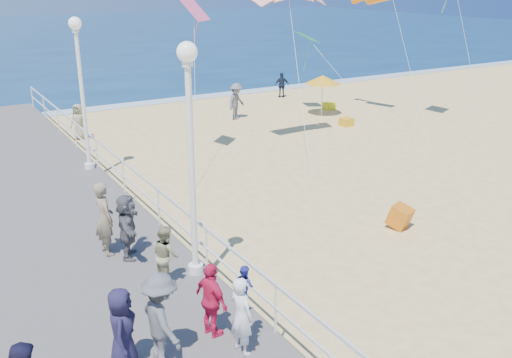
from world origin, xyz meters
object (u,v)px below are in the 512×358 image
spectator_4 (122,330)px  spectator_6 (104,218)px  beach_walker_c (79,122)px  beach_umbrella (323,80)px  lamp_post_mid (190,138)px  spectator_2 (161,320)px  woman_holding_toddler (242,316)px  beach_chair_left (346,122)px  spectator_3 (212,300)px  beach_chair_right (329,106)px  beach_walker_b (282,85)px  toddler_held (244,286)px  beach_walker_a (236,101)px  box_kite (400,219)px  spectator_1 (166,255)px  spectator_5 (127,226)px  lamp_post_far (81,79)px

spectator_4 → spectator_6: bearing=13.4°
beach_walker_c → beach_umbrella: bearing=35.8°
lamp_post_mid → spectator_2: bearing=-125.1°
woman_holding_toddler → beach_chair_left: 19.20m
spectator_3 → beach_walker_c: 17.18m
beach_chair_right → beach_walker_b: bearing=95.6°
toddler_held → beach_walker_a: size_ratio=0.44×
lamp_post_mid → beach_walker_c: (1.11, 14.65, -2.85)m
spectator_6 → box_kite: size_ratio=3.15×
beach_walker_a → box_kite: (-2.53, -14.38, -0.63)m
spectator_3 → spectator_6: size_ratio=0.80×
lamp_post_mid → beach_umbrella: bearing=43.7°
spectator_1 → beach_walker_c: spectator_1 is taller
spectator_2 → beach_walker_c: spectator_2 is taller
spectator_5 → box_kite: spectator_5 is taller
spectator_3 → box_kite: bearing=-82.1°
woman_holding_toddler → spectator_4: bearing=62.4°
box_kite → beach_chair_left: bearing=36.2°
spectator_4 → beach_umbrella: size_ratio=0.73×
spectator_3 → spectator_4: size_ratio=0.97×
beach_chair_right → lamp_post_mid: bearing=-136.7°
spectator_3 → spectator_2: bearing=94.0°
beach_walker_c → spectator_4: bearing=-57.7°
lamp_post_mid → beach_chair_right: lamp_post_mid is taller
spectator_3 → beach_chair_right: spectator_3 is taller
beach_walker_a → box_kite: bearing=-127.8°
beach_umbrella → beach_chair_left: size_ratio=3.89×
spectator_2 → beach_chair_right: spectator_2 is taller
woman_holding_toddler → beach_chair_right: size_ratio=2.79×
spectator_3 → beach_walker_c: size_ratio=0.94×
spectator_4 → beach_umbrella: bearing=-19.4°
spectator_2 → spectator_5: size_ratio=1.07×
spectator_1 → beach_chair_left: bearing=-58.3°
lamp_post_mid → beach_walker_a: (9.09, 14.41, -2.73)m
beach_walker_b → beach_chair_left: size_ratio=2.75×
woman_holding_toddler → spectator_2: (-1.36, 0.46, 0.11)m
spectator_2 → spectator_4: spectator_2 is taller
beach_chair_left → box_kite: bearing=-122.2°
spectator_5 → beach_umbrella: bearing=-31.5°
lamp_post_far → toddler_held: 12.20m
lamp_post_far → spectator_1: (-0.77, -9.13, -2.55)m
lamp_post_far → box_kite: bearing=-53.8°
lamp_post_mid → lamp_post_far: (0.00, 9.00, 0.00)m
beach_umbrella → toddler_held: bearing=-131.0°
lamp_post_mid → spectator_3: size_ratio=3.50×
beach_umbrella → beach_chair_left: (-0.33, -2.46, -1.71)m
toddler_held → spectator_5: (-0.67, 4.59, -0.44)m
spectator_2 → beach_chair_right: 23.38m
beach_walker_a → spectator_3: bearing=-148.2°
lamp_post_mid → beach_walker_a: size_ratio=2.86×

